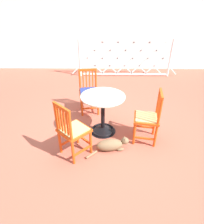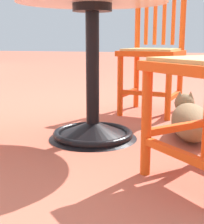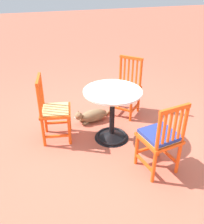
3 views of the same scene
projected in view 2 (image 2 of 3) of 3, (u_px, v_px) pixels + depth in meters
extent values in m
plane|color=#AD5642|center=(130.00, 136.00, 1.88)|extent=(24.00, 24.00, 0.00)
cone|color=black|center=(93.00, 129.00, 1.83)|extent=(0.48, 0.48, 0.10)
torus|color=black|center=(93.00, 134.00, 1.84)|extent=(0.44, 0.44, 0.04)
cylinder|color=black|center=(93.00, 70.00, 1.76)|extent=(0.07, 0.07, 0.66)
cylinder|color=black|center=(92.00, 7.00, 1.70)|extent=(0.20, 0.20, 0.04)
cylinder|color=beige|center=(92.00, 1.00, 1.69)|extent=(0.76, 0.76, 0.02)
cylinder|color=#E04C14|center=(169.00, 87.00, 2.20)|extent=(0.04, 0.04, 0.45)
cylinder|color=#E04C14|center=(120.00, 84.00, 2.34)|extent=(0.04, 0.04, 0.45)
cylinder|color=#E04C14|center=(181.00, 49.00, 2.45)|extent=(0.04, 0.04, 0.91)
cylinder|color=#E04C14|center=(137.00, 49.00, 2.59)|extent=(0.04, 0.04, 0.91)
cube|color=#E04C14|center=(174.00, 96.00, 2.37)|extent=(0.34, 0.09, 0.03)
cube|color=#E04C14|center=(129.00, 92.00, 2.51)|extent=(0.34, 0.09, 0.03)
cube|color=#E04C14|center=(143.00, 93.00, 2.28)|extent=(0.09, 0.34, 0.03)
cube|color=#E04C14|center=(152.00, 53.00, 2.38)|extent=(0.46, 0.46, 0.04)
cube|color=tan|center=(152.00, 50.00, 2.37)|extent=(0.41, 0.41, 0.02)
cube|color=#E04C14|center=(174.00, 18.00, 2.43)|extent=(0.02, 0.03, 0.39)
cube|color=#E04C14|center=(164.00, 18.00, 2.46)|extent=(0.02, 0.03, 0.39)
cube|color=#E04C14|center=(155.00, 18.00, 2.49)|extent=(0.02, 0.03, 0.39)
cube|color=#E04C14|center=(146.00, 18.00, 2.52)|extent=(0.02, 0.03, 0.39)
cylinder|color=#E04C14|center=(146.00, 119.00, 1.31)|extent=(0.04, 0.04, 0.45)
cube|color=#E04C14|center=(176.00, 153.00, 1.18)|extent=(0.26, 0.26, 0.03)
cube|color=#E04C14|center=(179.00, 127.00, 1.40)|extent=(0.26, 0.26, 0.03)
ellipsoid|color=brown|center=(191.00, 122.00, 1.81)|extent=(0.47, 0.27, 0.19)
ellipsoid|color=silver|center=(188.00, 119.00, 1.90)|extent=(0.20, 0.18, 0.14)
sphere|color=brown|center=(184.00, 103.00, 2.04)|extent=(0.12, 0.12, 0.12)
ellipsoid|color=silver|center=(183.00, 104.00, 2.08)|extent=(0.05, 0.06, 0.04)
cone|color=brown|center=(180.00, 95.00, 2.02)|extent=(0.04, 0.04, 0.04)
cone|color=brown|center=(191.00, 95.00, 2.01)|extent=(0.04, 0.04, 0.04)
ellipsoid|color=brown|center=(176.00, 126.00, 1.99)|extent=(0.13, 0.07, 0.05)
ellipsoid|color=brown|center=(195.00, 126.00, 1.97)|extent=(0.13, 0.07, 0.05)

